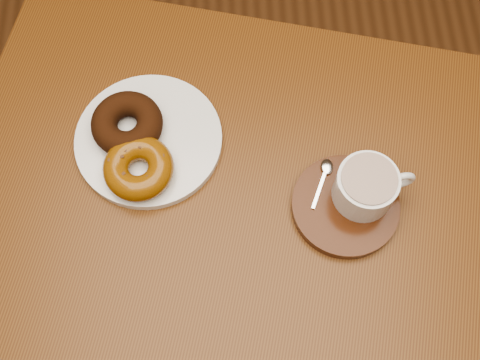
{
  "coord_description": "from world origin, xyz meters",
  "views": [
    {
      "loc": [
        -0.04,
        -0.0,
        1.68
      ],
      "look_at": [
        -0.03,
        0.36,
        0.83
      ],
      "focal_mm": 45.0,
      "sensor_mm": 36.0,
      "label": 1
    }
  ],
  "objects_px": {
    "donut_plate": "(149,140)",
    "saucer": "(345,206)",
    "cafe_table": "(229,213)",
    "coffee_cup": "(367,186)"
  },
  "relations": [
    {
      "from": "cafe_table",
      "to": "coffee_cup",
      "type": "relative_size",
      "value": 8.21
    },
    {
      "from": "cafe_table",
      "to": "donut_plate",
      "type": "relative_size",
      "value": 4.22
    },
    {
      "from": "coffee_cup",
      "to": "saucer",
      "type": "bearing_deg",
      "value": -159.46
    },
    {
      "from": "saucer",
      "to": "coffee_cup",
      "type": "relative_size",
      "value": 1.36
    },
    {
      "from": "donut_plate",
      "to": "saucer",
      "type": "height_order",
      "value": "saucer"
    },
    {
      "from": "saucer",
      "to": "cafe_table",
      "type": "bearing_deg",
      "value": 166.18
    },
    {
      "from": "cafe_table",
      "to": "saucer",
      "type": "height_order",
      "value": "saucer"
    },
    {
      "from": "saucer",
      "to": "donut_plate",
      "type": "bearing_deg",
      "value": 157.6
    },
    {
      "from": "coffee_cup",
      "to": "cafe_table",
      "type": "bearing_deg",
      "value": 163.88
    },
    {
      "from": "cafe_table",
      "to": "donut_plate",
      "type": "bearing_deg",
      "value": 160.53
    }
  ]
}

